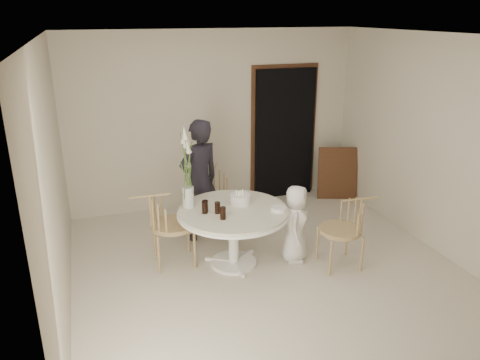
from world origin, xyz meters
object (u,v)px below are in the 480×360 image
object	(u,v)px
girl	(199,181)
flower_vase	(187,174)
table	(233,218)
chair_right	(350,222)
chair_far	(213,189)
birthday_cake	(240,199)
chair_left	(162,219)
boy	(296,224)

from	to	relation	value
girl	flower_vase	xyz separation A→B (m)	(-0.28, -0.60, 0.32)
table	chair_right	world-z (taller)	chair_right
table	chair_far	distance (m)	1.25
table	chair_right	size ratio (longest dim) A/B	1.53
chair_right	birthday_cake	size ratio (longest dim) A/B	3.51
birthday_cake	chair_left	bearing A→B (deg)	171.24
table	chair_left	distance (m)	0.86
chair_far	girl	distance (m)	0.58
chair_far	chair_right	bearing A→B (deg)	-29.74
boy	table	bearing A→B (deg)	109.55
chair_right	boy	distance (m)	0.65
chair_far	chair_left	bearing A→B (deg)	-109.10
chair_left	boy	distance (m)	1.62
chair_left	boy	xyz separation A→B (m)	(1.56, -0.42, -0.11)
chair_far	boy	distance (m)	1.52
table	flower_vase	size ratio (longest dim) A/B	1.34
girl	birthday_cake	xyz separation A→B (m)	(0.33, -0.70, -0.04)
table	birthday_cake	distance (m)	0.26
table	birthday_cake	size ratio (longest dim) A/B	5.37
table	chair_right	xyz separation A→B (m)	(1.32, -0.44, -0.05)
chair_left	table	bearing A→B (deg)	-107.08
girl	birthday_cake	bearing A→B (deg)	92.59
table	chair_left	world-z (taller)	chair_left
birthday_cake	boy	bearing A→B (deg)	-23.67
chair_right	birthday_cake	world-z (taller)	birthday_cake
chair_right	chair_left	distance (m)	2.25
boy	birthday_cake	world-z (taller)	boy
chair_far	chair_left	distance (m)	1.31
chair_far	birthday_cake	bearing A→B (deg)	-63.80
chair_left	flower_vase	world-z (taller)	flower_vase
table	boy	world-z (taller)	boy
chair_left	girl	xyz separation A→B (m)	(0.61, 0.56, 0.22)
table	chair_far	xyz separation A→B (m)	(0.09, 1.24, -0.09)
table	flower_vase	distance (m)	0.76
chair_right	girl	size ratio (longest dim) A/B	0.53
chair_right	flower_vase	world-z (taller)	flower_vase
chair_far	girl	bearing A→B (deg)	-102.09
chair_far	chair_left	size ratio (longest dim) A/B	0.88
table	chair_left	bearing A→B (deg)	160.29
birthday_cake	chair_far	bearing A→B (deg)	92.07
flower_vase	chair_right	bearing A→B (deg)	-20.89
chair_right	table	bearing A→B (deg)	-103.81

